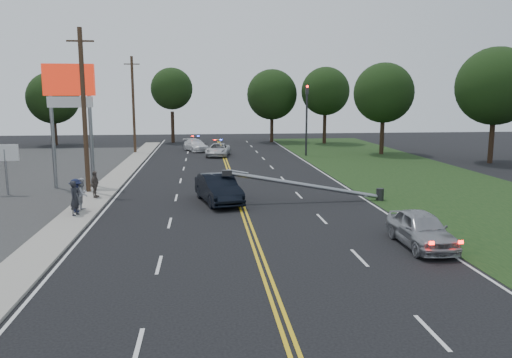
{
  "coord_description": "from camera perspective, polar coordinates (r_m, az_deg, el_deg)",
  "views": [
    {
      "loc": [
        -2.04,
        -19.41,
        6.0
      ],
      "look_at": [
        0.67,
        6.13,
        1.7
      ],
      "focal_mm": 35.0,
      "sensor_mm": 36.0,
      "label": 1
    }
  ],
  "objects": [
    {
      "name": "crashed_sedan",
      "position": [
        28.25,
        -4.32,
        -1.11
      ],
      "size": [
        2.78,
        5.17,
        1.62
      ],
      "primitive_type": "imported",
      "rotation": [
        0.0,
        0.0,
        0.23
      ],
      "color": "black",
      "rests_on": "ground"
    },
    {
      "name": "sidewalk",
      "position": [
        30.67,
        -17.91,
        -2.13
      ],
      "size": [
        1.8,
        70.0,
        0.12
      ],
      "primitive_type": "cube",
      "color": "gray",
      "rests_on": "ground"
    },
    {
      "name": "fallen_streetlight",
      "position": [
        28.56,
        6.64,
        -0.81
      ],
      "size": [
        9.36,
        0.44,
        1.91
      ],
      "color": "#2D2D30",
      "rests_on": "ground"
    },
    {
      "name": "utility_pole_mid",
      "position": [
        32.23,
        -19.05,
        7.36
      ],
      "size": [
        1.6,
        0.28,
        10.0
      ],
      "color": "#382619",
      "rests_on": "ground"
    },
    {
      "name": "traffic_signal",
      "position": [
        50.51,
        5.81,
        7.42
      ],
      "size": [
        0.28,
        0.41,
        7.05
      ],
      "color": "#2D2D30",
      "rests_on": "ground"
    },
    {
      "name": "tree_5",
      "position": [
        65.84,
        -22.19,
        8.56
      ],
      "size": [
        6.2,
        6.2,
        8.83
      ],
      "color": "black",
      "rests_on": "ground"
    },
    {
      "name": "bystander_d",
      "position": [
        30.51,
        -17.94,
        -0.58
      ],
      "size": [
        0.58,
        0.98,
        1.56
      ],
      "primitive_type": "imported",
      "rotation": [
        0.0,
        0.0,
        1.35
      ],
      "color": "#594E47",
      "rests_on": "sidewalk"
    },
    {
      "name": "pylon_sign",
      "position": [
        34.46,
        -20.53,
        8.91
      ],
      "size": [
        3.2,
        0.35,
        8.0
      ],
      "color": "gray",
      "rests_on": "ground"
    },
    {
      "name": "bystander_a",
      "position": [
        26.31,
        -20.0,
        -2.06
      ],
      "size": [
        0.57,
        0.72,
        1.73
      ],
      "primitive_type": "imported",
      "rotation": [
        0.0,
        0.0,
        1.29
      ],
      "color": "#222329",
      "rests_on": "sidewalk"
    },
    {
      "name": "bystander_c",
      "position": [
        26.99,
        -19.89,
        -1.78
      ],
      "size": [
        0.83,
        1.21,
        1.72
      ],
      "primitive_type": "imported",
      "rotation": [
        0.0,
        0.0,
        1.75
      ],
      "color": "#171D3A",
      "rests_on": "sidewalk"
    },
    {
      "name": "tree_6",
      "position": [
        65.38,
        -9.61,
        10.12
      ],
      "size": [
        5.3,
        5.3,
        9.53
      ],
      "color": "black",
      "rests_on": "ground"
    },
    {
      "name": "emergency_b",
      "position": [
        55.09,
        -6.92,
        3.85
      ],
      "size": [
        3.13,
        4.73,
        1.27
      ],
      "primitive_type": "imported",
      "rotation": [
        0.0,
        0.0,
        0.34
      ],
      "color": "white",
      "rests_on": "ground"
    },
    {
      "name": "tree_9",
      "position": [
        53.15,
        14.39,
        9.51
      ],
      "size": [
        6.1,
        6.1,
        9.33
      ],
      "color": "black",
      "rests_on": "ground"
    },
    {
      "name": "centerline_yellow",
      "position": [
        30.08,
        -2.05,
        -1.99
      ],
      "size": [
        0.36,
        80.0,
        0.0
      ],
      "primitive_type": "cube",
      "color": "gold",
      "rests_on": "ground"
    },
    {
      "name": "emergency_a",
      "position": [
        50.29,
        -4.36,
        3.35
      ],
      "size": [
        2.8,
        4.8,
        1.26
      ],
      "primitive_type": "imported",
      "rotation": [
        0.0,
        0.0,
        -0.17
      ],
      "color": "silver",
      "rests_on": "ground"
    },
    {
      "name": "ground",
      "position": [
        20.42,
        -0.05,
        -7.58
      ],
      "size": [
        120.0,
        120.0,
        0.0
      ],
      "primitive_type": "plane",
      "color": "black",
      "rests_on": "ground"
    },
    {
      "name": "tree_13",
      "position": [
        49.36,
        25.71,
        9.53
      ],
      "size": [
        6.84,
        6.84,
        10.24
      ],
      "color": "black",
      "rests_on": "ground"
    },
    {
      "name": "utility_pole_far",
      "position": [
        53.89,
        -13.84,
        8.26
      ],
      "size": [
        1.6,
        0.28,
        10.0
      ],
      "color": "#382619",
      "rests_on": "ground"
    },
    {
      "name": "tree_7",
      "position": [
        65.37,
        1.83,
        9.62
      ],
      "size": [
        6.47,
        6.47,
        9.38
      ],
      "color": "black",
      "rests_on": "ground"
    },
    {
      "name": "tree_8",
      "position": [
        63.88,
        7.93,
        9.9
      ],
      "size": [
        6.01,
        6.01,
        9.56
      ],
      "color": "black",
      "rests_on": "ground"
    },
    {
      "name": "grass_verge",
      "position": [
        33.8,
        21.44,
        -1.38
      ],
      "size": [
        12.0,
        80.0,
        0.01
      ],
      "primitive_type": "cube",
      "color": "black",
      "rests_on": "ground"
    },
    {
      "name": "small_sign",
      "position": [
        33.81,
        -26.75,
        2.26
      ],
      "size": [
        1.6,
        0.14,
        3.1
      ],
      "color": "gray",
      "rests_on": "ground"
    },
    {
      "name": "bystander_b",
      "position": [
        27.38,
        -19.24,
        -1.62
      ],
      "size": [
        0.8,
        0.94,
        1.69
      ],
      "primitive_type": "imported",
      "rotation": [
        0.0,
        0.0,
        1.36
      ],
      "color": "#B5B4B9",
      "rests_on": "sidewalk"
    },
    {
      "name": "waiting_sedan",
      "position": [
        21.16,
        18.35,
        -5.45
      ],
      "size": [
        1.73,
        4.22,
        1.43
      ],
      "primitive_type": "imported",
      "rotation": [
        0.0,
        0.0,
        -0.01
      ],
      "color": "#97989E",
      "rests_on": "ground"
    }
  ]
}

